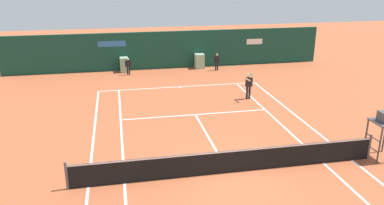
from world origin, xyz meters
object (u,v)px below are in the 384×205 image
player_on_baseline (249,84)px  ball_kid_left_post (128,65)px  tennis_ball_by_sideline (210,119)px  ball_kid_centre_post (217,61)px

player_on_baseline → ball_kid_left_post: size_ratio=1.41×
player_on_baseline → tennis_ball_by_sideline: size_ratio=26.58×
ball_kid_centre_post → ball_kid_left_post: (-6.79, 0.00, -0.02)m
tennis_ball_by_sideline → ball_kid_left_post: bearing=111.2°
ball_kid_centre_post → tennis_ball_by_sideline: bearing=72.8°
ball_kid_left_post → ball_kid_centre_post: bearing=176.6°
ball_kid_left_post → player_on_baseline: bearing=130.6°
player_on_baseline → ball_kid_centre_post: bearing=-100.0°
tennis_ball_by_sideline → player_on_baseline: bearing=42.5°
player_on_baseline → tennis_ball_by_sideline: bearing=31.6°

